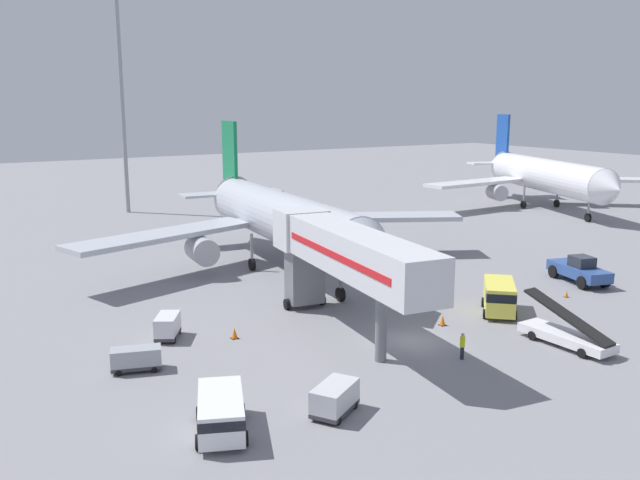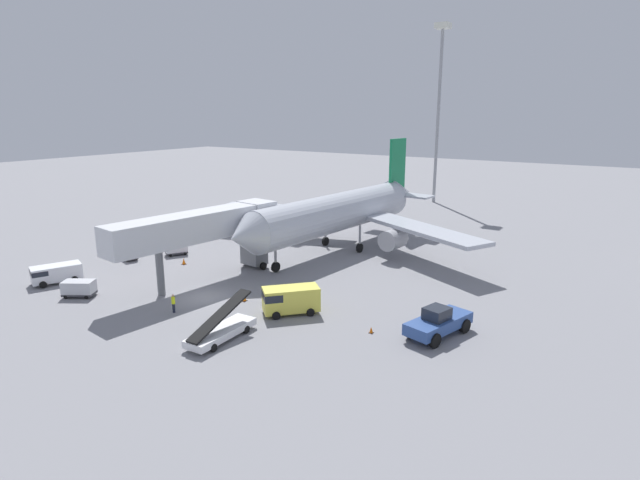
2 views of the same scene
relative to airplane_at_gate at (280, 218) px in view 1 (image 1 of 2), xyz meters
The scene contains 16 objects.
ground_plane 21.97m from the airplane_at_gate, 94.98° to the right, with size 300.00×300.00×0.00m, color gray.
airplane_at_gate is the anchor object (origin of this frame).
jet_bridge 18.27m from the airplane_at_gate, 105.55° to the right, with size 5.61×18.91×7.27m.
pushback_tug 26.27m from the airplane_at_gate, 42.41° to the right, with size 3.74×6.35×2.33m.
belt_loader_truck 28.01m from the airplane_at_gate, 77.89° to the right, with size 2.18×6.24×3.03m.
service_van_mid_right 21.66m from the airplane_at_gate, 70.67° to the right, with size 4.67×4.83×2.29m.
service_van_near_center 31.82m from the airplane_at_gate, 123.08° to the right, with size 3.62×4.98×1.80m.
baggage_cart_near_right 30.11m from the airplane_at_gate, 113.00° to the right, with size 3.12×2.71×1.51m.
baggage_cart_mid_left 25.38m from the airplane_at_gate, 137.20° to the right, with size 3.02×1.99×1.36m.
baggage_cart_far_left 20.14m from the airplane_at_gate, 139.74° to the right, with size 2.36×2.77×1.56m.
ground_crew_worker_foreground 25.71m from the airplane_at_gate, 92.97° to the right, with size 0.41×0.41×1.64m.
safety_cone_alpha 20.60m from the airplane_at_gate, 84.65° to the right, with size 0.47×0.47×0.71m.
safety_cone_bravo 19.37m from the airplane_at_gate, 127.18° to the right, with size 0.47×0.47×0.72m.
safety_cone_charlie 25.19m from the airplane_at_gate, 53.53° to the right, with size 0.33×0.33×0.52m.
airplane_background 49.93m from the airplane_at_gate, 13.63° to the left, with size 34.03×33.45×12.95m.
apron_light_mast 42.56m from the airplane_at_gate, 94.19° to the left, with size 2.40×2.40×31.58m.
Camera 1 is at (-26.58, -32.22, 15.15)m, focal length 38.14 mm.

